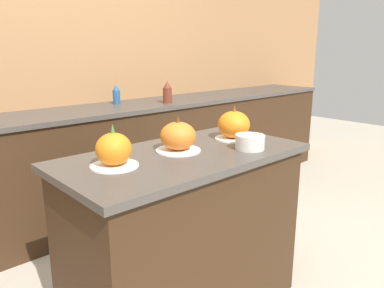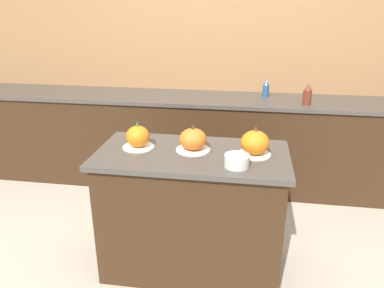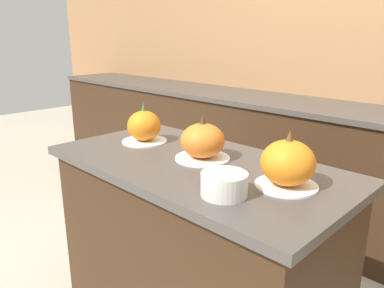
# 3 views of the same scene
# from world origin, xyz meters

# --- Properties ---
(wall_back) EXTENTS (8.00, 0.06, 2.50)m
(wall_back) POSITION_xyz_m (0.00, 1.65, 1.25)
(wall_back) COLOR #9E7047
(wall_back) RESTS_ON ground_plane
(kitchen_island) EXTENTS (1.24, 0.64, 0.88)m
(kitchen_island) POSITION_xyz_m (0.00, 0.00, 0.44)
(kitchen_island) COLOR #382314
(kitchen_island) RESTS_ON ground_plane
(back_counter) EXTENTS (6.00, 0.60, 0.92)m
(back_counter) POSITION_xyz_m (0.00, 1.32, 0.46)
(back_counter) COLOR #382314
(back_counter) RESTS_ON ground_plane
(pumpkin_cake_left) EXTENTS (0.21, 0.21, 0.19)m
(pumpkin_cake_left) POSITION_xyz_m (-0.37, 0.03, 0.96)
(pumpkin_cake_left) COLOR white
(pumpkin_cake_left) RESTS_ON kitchen_island
(pumpkin_cake_center) EXTENTS (0.22, 0.22, 0.18)m
(pumpkin_cake_center) POSITION_xyz_m (-0.00, 0.04, 0.96)
(pumpkin_cake_center) COLOR white
(pumpkin_cake_center) RESTS_ON kitchen_island
(pumpkin_cake_right) EXTENTS (0.21, 0.21, 0.19)m
(pumpkin_cake_right) POSITION_xyz_m (0.40, 0.03, 0.96)
(pumpkin_cake_right) COLOR white
(pumpkin_cake_right) RESTS_ON kitchen_island
(mixing_bowl) EXTENTS (0.15, 0.15, 0.07)m
(mixing_bowl) POSITION_xyz_m (0.29, -0.17, 0.92)
(mixing_bowl) COLOR beige
(mixing_bowl) RESTS_ON kitchen_island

